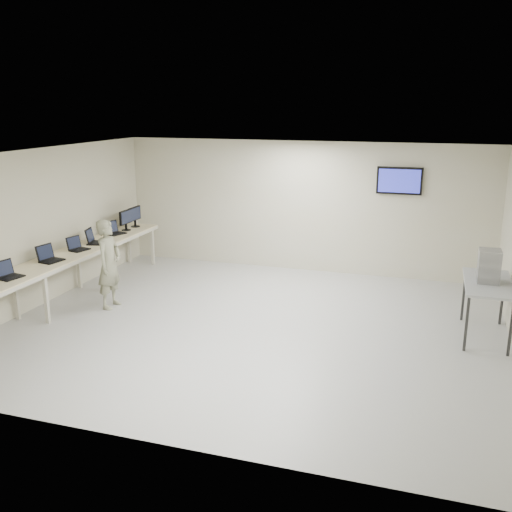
% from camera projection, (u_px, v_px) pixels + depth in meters
% --- Properties ---
extents(room, '(8.01, 7.01, 2.81)m').
position_uv_depth(room, '(255.00, 243.00, 9.08)').
color(room, '#A9A9A0').
rests_on(room, ground).
extents(workbench, '(0.76, 6.00, 0.90)m').
position_uv_depth(workbench, '(63.00, 260.00, 10.24)').
color(workbench, beige).
rests_on(workbench, ground).
extents(laptop_1, '(0.36, 0.40, 0.28)m').
position_uv_depth(laptop_1, '(8.00, 273.00, 8.96)').
color(laptop_1, black).
rests_on(laptop_1, workbench).
extents(laptop_2, '(0.37, 0.42, 0.29)m').
position_uv_depth(laptop_2, '(49.00, 257.00, 9.89)').
color(laptop_2, black).
rests_on(laptop_2, workbench).
extents(laptop_3, '(0.35, 0.38, 0.26)m').
position_uv_depth(laptop_3, '(77.00, 247.00, 10.64)').
color(laptop_3, black).
rests_on(laptop_3, workbench).
extents(laptop_4, '(0.39, 0.43, 0.29)m').
position_uv_depth(laptop_4, '(93.00, 239.00, 11.17)').
color(laptop_4, black).
rests_on(laptop_4, workbench).
extents(laptop_5, '(0.39, 0.42, 0.28)m').
position_uv_depth(laptop_5, '(114.00, 231.00, 11.95)').
color(laptop_5, black).
rests_on(laptop_5, workbench).
extents(monitor_near, '(0.20, 0.44, 0.44)m').
position_uv_depth(monitor_near, '(126.00, 218.00, 12.24)').
color(monitor_near, black).
rests_on(monitor_near, workbench).
extents(monitor_far, '(0.20, 0.45, 0.45)m').
position_uv_depth(monitor_far, '(135.00, 215.00, 12.60)').
color(monitor_far, black).
rests_on(monitor_far, workbench).
extents(soldier, '(0.39, 0.59, 1.60)m').
position_uv_depth(soldier, '(109.00, 264.00, 10.10)').
color(soldier, '#6B6F53').
rests_on(soldier, ground).
extents(side_table, '(0.70, 1.50, 0.90)m').
position_uv_depth(side_table, '(488.00, 286.00, 8.77)').
color(side_table, '#9A9D9E').
rests_on(side_table, ground).
extents(storage_bins, '(0.32, 0.36, 0.51)m').
position_uv_depth(storage_bins, '(489.00, 266.00, 8.70)').
color(storage_bins, '#959595').
rests_on(storage_bins, side_table).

